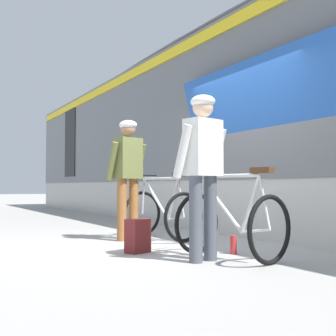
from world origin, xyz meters
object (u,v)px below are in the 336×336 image
(bicycle_near_silver, at_px, (162,212))
(cyclist_near_in_olive, at_px, (128,168))
(train_car, at_px, (257,127))
(bicycle_far_white, at_px, (231,222))
(cyclist_far_in_white, at_px, (203,161))
(backpack_on_platform, at_px, (138,236))
(water_bottle_near_the_bikes, at_px, (233,245))

(bicycle_near_silver, bearing_deg, cyclist_near_in_olive, 166.22)
(train_car, height_order, bicycle_far_white, train_car)
(cyclist_far_in_white, relative_size, backpack_on_platform, 4.40)
(train_car, height_order, backpack_on_platform, train_car)
(water_bottle_near_the_bikes, bearing_deg, backpack_on_platform, 145.97)
(cyclist_far_in_white, bearing_deg, bicycle_near_silver, 74.01)
(cyclist_far_in_white, relative_size, water_bottle_near_the_bikes, 8.16)
(cyclist_near_in_olive, xyz_separation_m, bicycle_far_white, (0.30, -2.09, -0.65))
(cyclist_far_in_white, distance_m, bicycle_far_white, 0.74)
(train_car, height_order, cyclist_far_in_white, train_car)
(backpack_on_platform, bearing_deg, cyclist_near_in_olive, 49.81)
(cyclist_near_in_olive, relative_size, bicycle_far_white, 1.46)
(cyclist_far_in_white, relative_size, bicycle_far_white, 1.46)
(bicycle_near_silver, xyz_separation_m, bicycle_far_white, (-0.20, -1.97, 0.00))
(cyclist_near_in_olive, height_order, water_bottle_near_the_bikes, cyclist_near_in_olive)
(bicycle_near_silver, relative_size, backpack_on_platform, 2.93)
(cyclist_near_in_olive, relative_size, backpack_on_platform, 4.40)
(cyclist_near_in_olive, bearing_deg, train_car, 15.14)
(bicycle_near_silver, distance_m, water_bottle_near_the_bikes, 1.72)
(bicycle_near_silver, bearing_deg, backpack_on_platform, -130.24)
(cyclist_near_in_olive, distance_m, cyclist_far_in_white, 2.07)
(cyclist_near_in_olive, xyz_separation_m, bicycle_near_silver, (0.51, -0.12, -0.65))
(bicycle_far_white, relative_size, water_bottle_near_the_bikes, 5.57)
(bicycle_far_white, bearing_deg, water_bottle_near_the_bikes, 48.99)
(cyclist_far_in_white, relative_size, bicycle_near_silver, 1.51)
(cyclist_near_in_olive, distance_m, bicycle_near_silver, 0.84)
(cyclist_near_in_olive, xyz_separation_m, cyclist_far_in_white, (-0.05, -2.07, 0.00))
(train_car, bearing_deg, water_bottle_near_the_bikes, -134.48)
(bicycle_near_silver, relative_size, bicycle_far_white, 0.97)
(cyclist_far_in_white, xyz_separation_m, backpack_on_platform, (-0.34, 0.89, -0.85))
(train_car, xyz_separation_m, cyclist_far_in_white, (-3.22, -2.93, -0.91))
(cyclist_far_in_white, bearing_deg, cyclist_near_in_olive, 88.57)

